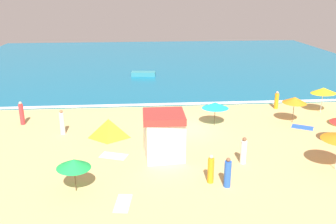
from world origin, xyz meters
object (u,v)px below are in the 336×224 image
beach_umbrella_0 (215,105)px  beachgoer_4 (228,173)px  beach_umbrella_5 (74,164)px  small_boat_0 (144,74)px  lifeguard_cabana (164,135)px  beachgoer_3 (277,101)px  beachgoer_1 (62,123)px  beach_umbrella_1 (295,100)px  beachgoer_2 (211,170)px  beach_umbrella_6 (323,90)px  beach_tent (109,129)px  beachgoer_5 (22,114)px  beachgoer_0 (244,151)px

beach_umbrella_0 → beachgoer_4: bearing=-97.6°
beach_umbrella_5 → small_boat_0: size_ratio=0.67×
lifeguard_cabana → beachgoer_3: bearing=40.1°
beach_umbrella_0 → beachgoer_1: 11.73m
beach_umbrella_1 → beachgoer_2: beach_umbrella_1 is taller
beach_umbrella_6 → beach_tent: size_ratio=1.25×
beach_umbrella_0 → small_boat_0: 18.27m
beach_umbrella_1 → beach_umbrella_6: beach_umbrella_6 is taller
beachgoer_1 → beach_umbrella_0: bearing=4.9°
beachgoer_2 → beachgoer_4: beachgoer_4 is taller
beachgoer_1 → small_boat_0: bearing=71.2°
beach_umbrella_5 → small_boat_0: bearing=81.4°
beachgoer_5 → small_boat_0: size_ratio=0.62×
beachgoer_0 → beach_umbrella_6: bearing=43.4°
beachgoer_2 → beachgoer_5: beachgoer_5 is taller
beachgoer_2 → beachgoer_4: 0.96m
beach_umbrella_0 → beach_umbrella_1: size_ratio=0.88×
beachgoer_2 → beach_umbrella_0: bearing=76.9°
lifeguard_cabana → beach_umbrella_6: lifeguard_cabana is taller
beach_umbrella_0 → beachgoer_3: bearing=29.8°
lifeguard_cabana → beach_umbrella_6: bearing=28.3°
beach_tent → beachgoer_3: 15.69m
beach_umbrella_6 → beachgoer_2: (-12.01, -11.17, -1.21)m
beach_tent → beach_umbrella_0: bearing=14.1°
beachgoer_4 → lifeguard_cabana: bearing=128.9°
beach_umbrella_0 → lifeguard_cabana: bearing=-129.1°
beach_umbrella_0 → beachgoer_0: beach_umbrella_0 is taller
beachgoer_3 → beachgoer_5: 21.85m
beach_tent → small_boat_0: beach_tent is taller
beach_umbrella_0 → beachgoer_1: beach_umbrella_0 is taller
beachgoer_2 → beachgoer_5: (-13.22, 10.21, 0.11)m
beachgoer_0 → beachgoer_3: beachgoer_0 is taller
beach_umbrella_0 → beachgoer_2: (-2.07, -8.88, -0.85)m
beach_umbrella_6 → beachgoer_0: beach_umbrella_6 is taller
beach_umbrella_5 → beachgoer_1: 8.51m
beach_tent → beachgoer_1: beachgoer_1 is taller
lifeguard_cabana → beach_umbrella_5: bearing=-143.2°
beach_umbrella_0 → beach_umbrella_6: size_ratio=0.83×
beach_umbrella_5 → beachgoer_3: beach_umbrella_5 is taller
beach_umbrella_6 → beachgoer_3: (-3.51, 1.40, -1.25)m
beach_umbrella_1 → beachgoer_0: size_ratio=1.58×
beachgoer_2 → beachgoer_3: 15.17m
beach_umbrella_0 → beach_umbrella_5: size_ratio=1.17×
beachgoer_3 → beach_tent: bearing=-158.5°
beach_tent → beachgoer_0: (8.56, -4.68, 0.07)m
beach_umbrella_0 → beach_umbrella_5: beach_umbrella_0 is taller
beach_umbrella_5 → beachgoer_5: same height
beach_umbrella_0 → beachgoer_1: (-11.67, -1.00, -0.75)m
beachgoer_1 → beachgoer_5: 4.31m
beach_tent → beachgoer_1: (-3.50, 1.05, 0.16)m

